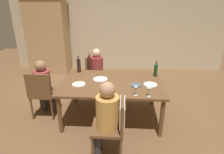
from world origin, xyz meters
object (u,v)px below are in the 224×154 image
(wine_glass_centre, at_px, (102,87))
(dinner_plate_host, at_px, (79,84))
(dining_table, at_px, (112,86))
(wine_glass_near_right, at_px, (136,89))
(chair_left_end, at_px, (42,92))
(armoire_cabinet, at_px, (48,36))
(dinner_plate_guest_right, at_px, (100,79))
(chair_near, at_px, (117,120))
(wine_bottle_dark_red, at_px, (79,65))
(wine_glass_near_left, at_px, (149,90))
(person_man_guest, at_px, (43,84))
(chair_far_left, at_px, (93,72))
(person_man_bearded, at_px, (106,115))
(handbag, at_px, (53,100))
(person_woman_host, at_px, (98,68))
(dinner_plate_guest_left, at_px, (150,85))
(wine_bottle_tall_green, at_px, (156,70))

(wine_glass_centre, relative_size, dinner_plate_host, 0.63)
(dining_table, bearing_deg, wine_glass_near_right, -50.36)
(chair_left_end, bearing_deg, armoire_cabinet, 106.49)
(dining_table, relative_size, dinner_plate_guest_right, 6.72)
(chair_left_end, bearing_deg, wine_glass_near_right, -13.20)
(chair_near, xyz_separation_m, dinner_plate_host, (-0.70, 0.83, 0.13))
(dining_table, distance_m, dinner_plate_host, 0.59)
(wine_glass_near_right, distance_m, dinner_plate_host, 1.03)
(armoire_cabinet, height_order, chair_near, armoire_cabinet)
(wine_bottle_dark_red, xyz_separation_m, wine_glass_near_left, (1.30, -0.98, -0.05))
(dinner_plate_guest_right, bearing_deg, wine_bottle_dark_red, 142.54)
(wine_glass_near_right, relative_size, dinner_plate_host, 0.63)
(dining_table, distance_m, wine_bottle_dark_red, 0.87)
(dining_table, distance_m, person_man_guest, 1.28)
(chair_far_left, bearing_deg, wine_glass_centre, 14.35)
(person_man_bearded, relative_size, person_man_guest, 1.04)
(chair_near, height_order, handbag, chair_near)
(person_woman_host, distance_m, handbag, 1.22)
(armoire_cabinet, bearing_deg, dinner_plate_guest_right, -51.49)
(wine_glass_near_right, xyz_separation_m, handbag, (-1.68, 0.83, -0.72))
(person_woman_host, height_order, dinner_plate_host, person_woman_host)
(chair_left_end, height_order, dinner_plate_guest_left, chair_left_end)
(chair_far_left, xyz_separation_m, wine_glass_near_left, (1.09, -1.48, 0.29))
(wine_glass_near_right, height_order, dinner_plate_guest_left, wine_glass_near_right)
(person_man_guest, relative_size, wine_bottle_tall_green, 3.67)
(wine_glass_near_right, bearing_deg, person_man_bearded, -130.74)
(chair_near, bearing_deg, wine_bottle_dark_red, 29.61)
(wine_bottle_tall_green, bearing_deg, handbag, 179.77)
(armoire_cabinet, distance_m, wine_glass_near_right, 3.72)
(wine_glass_centre, bearing_deg, dinner_plate_guest_left, 25.07)
(person_man_bearded, bearing_deg, dinner_plate_host, 33.25)
(armoire_cabinet, height_order, dinner_plate_guest_right, armoire_cabinet)
(person_man_guest, distance_m, wine_glass_centre, 1.26)
(chair_near, xyz_separation_m, wine_glass_near_left, (0.48, 0.47, 0.23))
(dining_table, bearing_deg, wine_bottle_tall_green, 22.72)
(wine_glass_near_right, bearing_deg, dinner_plate_guest_left, 55.57)
(dinner_plate_host, distance_m, dinner_plate_guest_right, 0.43)
(person_man_bearded, height_order, person_man_guest, person_man_bearded)
(dinner_plate_guest_left, distance_m, handbag, 2.10)
(dining_table, relative_size, dinner_plate_guest_left, 7.56)
(person_woman_host, xyz_separation_m, person_man_bearded, (0.35, -1.95, 0.03))
(chair_far_left, xyz_separation_m, wine_glass_centre, (0.37, -1.43, 0.29))
(dining_table, bearing_deg, dinner_plate_guest_left, -6.65)
(armoire_cabinet, distance_m, wine_bottle_dark_red, 2.29)
(chair_left_end, bearing_deg, person_man_guest, 90.00)
(chair_far_left, xyz_separation_m, chair_near, (0.62, -1.95, 0.06))
(dining_table, bearing_deg, person_woman_host, 111.33)
(wine_bottle_dark_red, height_order, dinner_plate_guest_right, wine_bottle_dark_red)
(person_man_bearded, xyz_separation_m, dinner_plate_guest_left, (0.70, 0.90, 0.07))
(wine_glass_near_right, bearing_deg, wine_glass_near_left, -7.80)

